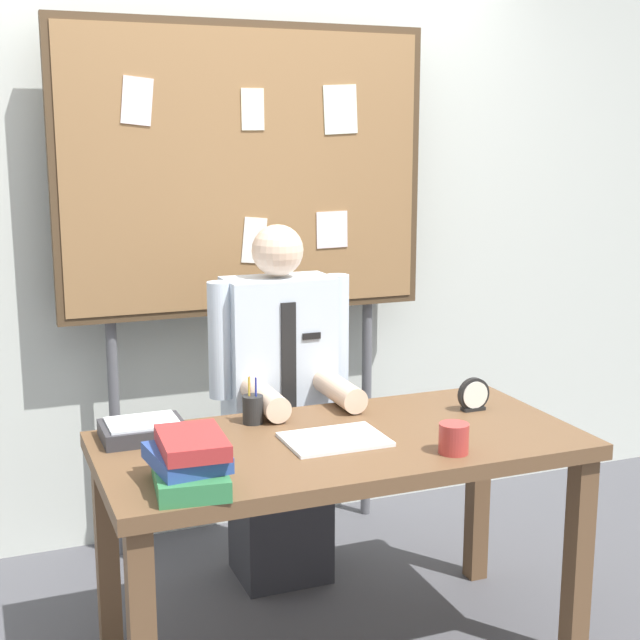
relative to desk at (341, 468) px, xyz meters
The scene contains 10 objects.
back_wall 1.38m from the desk, 90.00° to the left, with size 6.40×0.08×2.70m, color silver.
desk is the anchor object (origin of this frame).
person 0.60m from the desk, 90.00° to the left, with size 0.55×0.56×1.39m.
bulletin_board 1.33m from the desk, 89.98° to the left, with size 1.53×0.09×2.14m.
book_stack 0.61m from the desk, 157.97° to the right, with size 0.22×0.30×0.15m.
open_notebook 0.11m from the desk, 146.24° to the right, with size 0.32×0.23×0.01m, color white.
desk_clock 0.58m from the desk, 10.71° to the left, with size 0.12×0.04×0.12m.
coffee_mug 0.39m from the desk, 43.70° to the right, with size 0.09×0.09×0.09m, color #B23833.
pen_holder 0.36m from the desk, 130.64° to the left, with size 0.07×0.07×0.16m.
paper_tray 0.64m from the desk, 158.60° to the left, with size 0.26×0.20×0.06m.
Camera 1 is at (-1.08, -2.54, 1.71)m, focal length 51.01 mm.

